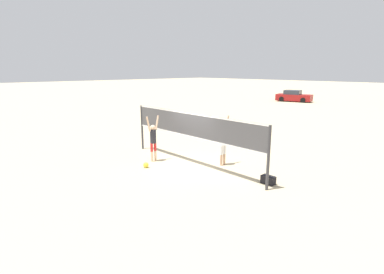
% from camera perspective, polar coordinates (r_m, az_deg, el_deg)
% --- Properties ---
extents(ground_plane, '(200.00, 200.00, 0.00)m').
position_cam_1_polar(ground_plane, '(13.45, 0.00, -5.35)').
color(ground_plane, beige).
extents(volleyball_net, '(7.85, 0.11, 2.34)m').
position_cam_1_polar(volleyball_net, '(13.03, 0.00, 1.65)').
color(volleyball_net, '#38383D').
rests_on(volleyball_net, ground_plane).
extents(player_spiker, '(0.28, 0.70, 2.12)m').
position_cam_1_polar(player_spiker, '(13.86, -7.41, -0.12)').
color(player_spiker, beige).
rests_on(player_spiker, ground_plane).
extents(player_blocker, '(0.28, 0.71, 2.21)m').
position_cam_1_polar(player_blocker, '(13.22, 5.97, -0.48)').
color(player_blocker, tan).
rests_on(player_blocker, ground_plane).
extents(volleyball, '(0.24, 0.24, 0.24)m').
position_cam_1_polar(volleyball, '(13.23, -8.77, -5.29)').
color(volleyball, yellow).
rests_on(volleyball, ground_plane).
extents(gear_bag, '(0.51, 0.29, 0.31)m').
position_cam_1_polar(gear_bag, '(11.64, 14.31, -7.90)').
color(gear_bag, black).
rests_on(gear_bag, ground_plane).
extents(parked_car_near, '(4.76, 2.91, 1.49)m').
position_cam_1_polar(parked_car_near, '(42.16, 18.81, 7.33)').
color(parked_car_near, maroon).
rests_on(parked_car_near, ground_plane).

